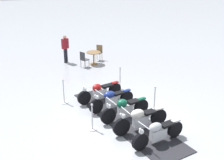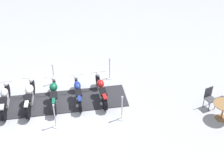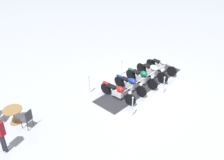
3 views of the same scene
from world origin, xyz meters
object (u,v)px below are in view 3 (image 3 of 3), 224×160
cafe_table (13,113)px  bystander_person (0,131)px  stanchion_left_front (89,88)px  cafe_chair_near_table (27,118)px  stanchion_left_mid (122,70)px  motorcycle_forest (142,77)px  stanchion_right_mid (163,89)px  motorcycle_chrome (162,66)px  motorcycle_navy (131,84)px  motorcycle_maroon (118,92)px  stanchion_right_front (132,111)px  motorcycle_cream (152,71)px

cafe_table → bystander_person: 1.83m
stanchion_left_front → cafe_chair_near_table: 3.79m
stanchion_left_mid → cafe_table: bearing=-168.7°
motorcycle_forest → cafe_chair_near_table: bearing=-101.6°
motorcycle_forest → cafe_table: bearing=-107.5°
stanchion_right_mid → motorcycle_chrome: bearing=52.9°
motorcycle_navy → cafe_table: 6.10m
cafe_chair_near_table → cafe_table: bearing=-0.0°
motorcycle_maroon → motorcycle_chrome: (3.90, 1.22, 0.01)m
stanchion_right_front → cafe_table: size_ratio=1.31×
stanchion_right_front → cafe_chair_near_table: bearing=159.8°
motorcycle_forest → stanchion_right_front: stanchion_right_front is taller
stanchion_left_front → cafe_table: 4.09m
stanchion_right_mid → stanchion_left_mid: bearing=107.3°
motorcycle_maroon → motorcycle_chrome: motorcycle_maroon is taller
cafe_table → cafe_chair_near_table: size_ratio=0.90×
stanchion_left_front → stanchion_left_mid: 2.67m
stanchion_left_front → stanchion_left_mid: bearing=17.3°
stanchion_right_mid → stanchion_left_mid: (-0.89, 2.85, 0.07)m
motorcycle_chrome → stanchion_left_front: (-4.96, 0.05, -0.10)m
motorcycle_navy → stanchion_right_mid: bearing=34.1°
motorcycle_chrome → cafe_chair_near_table: cafe_chair_near_table is taller
stanchion_left_front → cafe_chair_near_table: stanchion_left_front is taller
stanchion_right_mid → bystander_person: bystander_person is taller
motorcycle_chrome → stanchion_right_mid: bearing=-54.5°
bystander_person → cafe_table: bearing=34.5°
motorcycle_forest → motorcycle_chrome: (1.95, 0.62, -0.04)m
motorcycle_chrome → cafe_chair_near_table: 8.62m
stanchion_left_mid → motorcycle_forest: bearing=-72.7°
motorcycle_maroon → motorcycle_chrome: 4.09m
motorcycle_forest → stanchion_left_front: size_ratio=1.88×
stanchion_right_front → stanchion_left_mid: stanchion_right_front is taller
bystander_person → stanchion_right_mid: bearing=-30.9°
stanchion_right_mid → cafe_table: size_ratio=1.25×
motorcycle_chrome → stanchion_left_mid: 2.55m
motorcycle_navy → motorcycle_chrome: bearing=89.1°
cafe_table → bystander_person: bystander_person is taller
motorcycle_maroon → cafe_chair_near_table: size_ratio=2.25×
motorcycle_chrome → cafe_table: (-9.01, -0.48, 0.11)m
motorcycle_chrome → stanchion_left_front: bearing=-108.0°
motorcycle_chrome → stanchion_right_mid: 2.52m
stanchion_left_front → bystander_person: (-4.77, -2.14, 0.68)m
stanchion_right_front → stanchion_left_mid: size_ratio=1.03×
motorcycle_forest → motorcycle_cream: size_ratio=0.95×
stanchion_left_mid → motorcycle_cream: bearing=-39.1°
motorcycle_cream → motorcycle_maroon: bearing=-85.8°
stanchion_left_mid → bystander_person: 7.92m
stanchion_left_front → stanchion_right_front: size_ratio=1.01×
cafe_chair_near_table → stanchion_left_front: bearing=-106.0°
motorcycle_chrome → cafe_table: motorcycle_chrome is taller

